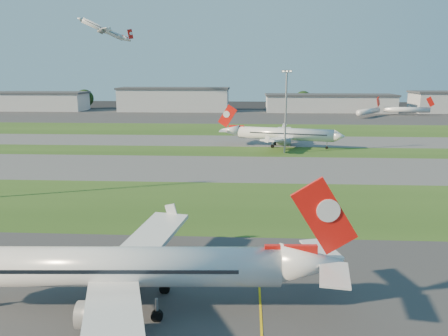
# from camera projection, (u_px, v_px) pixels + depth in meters

# --- Properties ---
(grass_strip_a) EXTENTS (300.00, 34.00, 0.01)m
(grass_strip_a) POSITION_uv_depth(u_px,v_px,m) (230.00, 205.00, 84.80)
(grass_strip_a) COLOR #264517
(grass_strip_a) RESTS_ON ground
(taxiway_a) EXTENTS (300.00, 32.00, 0.01)m
(taxiway_a) POSITION_uv_depth(u_px,v_px,m) (235.00, 168.00, 116.96)
(taxiway_a) COLOR #515154
(taxiway_a) RESTS_ON ground
(grass_strip_b) EXTENTS (300.00, 18.00, 0.01)m
(grass_strip_b) POSITION_uv_depth(u_px,v_px,m) (237.00, 151.00, 141.33)
(grass_strip_b) COLOR #264517
(grass_strip_b) RESTS_ON ground
(taxiway_b) EXTENTS (300.00, 26.00, 0.01)m
(taxiway_b) POSITION_uv_depth(u_px,v_px,m) (239.00, 141.00, 162.77)
(taxiway_b) COLOR #515154
(taxiway_b) RESTS_ON ground
(grass_strip_c) EXTENTS (300.00, 40.00, 0.01)m
(grass_strip_c) POSITION_uv_depth(u_px,v_px,m) (241.00, 129.00, 194.94)
(grass_strip_c) COLOR #264517
(grass_strip_c) RESTS_ON ground
(apron_far) EXTENTS (400.00, 80.00, 0.01)m
(apron_far) POSITION_uv_depth(u_px,v_px,m) (243.00, 116.00, 253.42)
(apron_far) COLOR #333335
(apron_far) RESTS_ON ground
(airliner_parked) EXTENTS (42.11, 35.67, 13.13)m
(airliner_parked) POSITION_uv_depth(u_px,v_px,m) (127.00, 268.00, 47.18)
(airliner_parked) COLOR silver
(airliner_parked) RESTS_ON ground
(airliner_taxiing) EXTENTS (39.60, 33.20, 12.56)m
(airliner_taxiing) POSITION_uv_depth(u_px,v_px,m) (284.00, 134.00, 148.57)
(airliner_taxiing) COLOR silver
(airliner_taxiing) RESTS_ON ground
(airliner_departing) EXTENTS (27.37, 23.36, 9.22)m
(airliner_departing) POSITION_uv_depth(u_px,v_px,m) (103.00, 29.00, 248.24)
(airliner_departing) COLOR silver
(mini_jet_near) EXTENTS (18.95, 23.63, 9.48)m
(mini_jet_near) POSITION_uv_depth(u_px,v_px,m) (369.00, 111.00, 246.77)
(mini_jet_near) COLOR silver
(mini_jet_near) RESTS_ON ground
(mini_jet_far) EXTENTS (28.62, 3.87, 9.48)m
(mini_jet_far) POSITION_uv_depth(u_px,v_px,m) (407.00, 110.00, 256.83)
(mini_jet_far) COLOR silver
(mini_jet_far) RESTS_ON ground
(light_mast_centre) EXTENTS (3.20, 0.70, 25.80)m
(light_mast_centre) POSITION_uv_depth(u_px,v_px,m) (286.00, 106.00, 135.35)
(light_mast_centre) COLOR gray
(light_mast_centre) RESTS_ON ground
(hangar_far_west) EXTENTS (91.80, 23.00, 12.20)m
(hangar_far_west) POSITION_uv_depth(u_px,v_px,m) (17.00, 101.00, 289.52)
(hangar_far_west) COLOR #9EA1A5
(hangar_far_west) RESTS_ON ground
(hangar_west) EXTENTS (71.40, 23.00, 15.20)m
(hangar_west) POSITION_uv_depth(u_px,v_px,m) (174.00, 99.00, 283.46)
(hangar_west) COLOR #9EA1A5
(hangar_west) RESTS_ON ground
(hangar_east) EXTENTS (81.60, 23.00, 11.20)m
(hangar_east) POSITION_uv_depth(u_px,v_px,m) (329.00, 103.00, 278.44)
(hangar_east) COLOR #9EA1A5
(hangar_east) RESTS_ON ground
(tree_west) EXTENTS (12.10, 12.10, 13.20)m
(tree_west) POSITION_uv_depth(u_px,v_px,m) (85.00, 98.00, 301.74)
(tree_west) COLOR black
(tree_west) RESTS_ON ground
(tree_mid_west) EXTENTS (9.90, 9.90, 10.80)m
(tree_mid_west) POSITION_uv_depth(u_px,v_px,m) (214.00, 101.00, 293.21)
(tree_mid_west) COLOR black
(tree_mid_west) RESTS_ON ground
(tree_mid_east) EXTENTS (11.55, 11.55, 12.60)m
(tree_mid_east) POSITION_uv_depth(u_px,v_px,m) (303.00, 100.00, 292.65)
(tree_mid_east) COLOR black
(tree_mid_east) RESTS_ON ground
(tree_east) EXTENTS (10.45, 10.45, 11.40)m
(tree_east) POSITION_uv_depth(u_px,v_px,m) (418.00, 101.00, 286.74)
(tree_east) COLOR black
(tree_east) RESTS_ON ground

